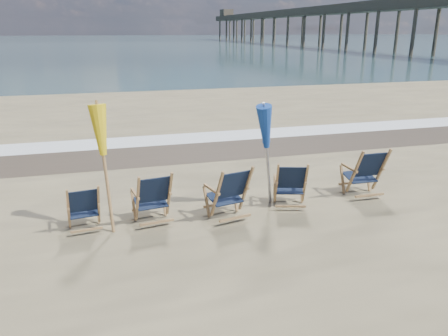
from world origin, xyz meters
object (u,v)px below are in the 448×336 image
at_px(beach_chair_2, 246,191).
at_px(umbrella_yellow, 103,138).
at_px(beach_chair_0, 99,206).
at_px(beach_chair_1, 170,196).
at_px(beach_chair_4, 381,172).
at_px(fishing_pier, 317,22).
at_px(beach_chair_3, 305,185).
at_px(umbrella_blue, 269,128).

xyz_separation_m(beach_chair_2, umbrella_yellow, (-2.47, 0.15, 1.14)).
distance_m(beach_chair_0, beach_chair_1, 1.24).
xyz_separation_m(beach_chair_2, beach_chair_4, (3.06, 0.29, 0.02)).
relative_size(beach_chair_4, umbrella_yellow, 0.50).
relative_size(beach_chair_4, fishing_pier, 0.01).
xyz_separation_m(beach_chair_0, umbrella_yellow, (0.17, -0.04, 1.23)).
height_order(beach_chair_3, fishing_pier, fishing_pier).
distance_m(beach_chair_3, beach_chair_4, 1.82).
relative_size(beach_chair_0, beach_chair_1, 0.87).
bearing_deg(beach_chair_1, beach_chair_4, 173.18).
bearing_deg(fishing_pier, beach_chair_3, -116.82).
relative_size(beach_chair_2, fishing_pier, 0.01).
xyz_separation_m(beach_chair_3, beach_chair_4, (1.81, 0.19, 0.06)).
xyz_separation_m(beach_chair_3, umbrella_yellow, (-3.71, 0.05, 1.18)).
height_order(beach_chair_3, umbrella_yellow, umbrella_yellow).
bearing_deg(fishing_pier, umbrella_blue, -117.35).
relative_size(beach_chair_1, beach_chair_3, 1.04).
height_order(beach_chair_1, umbrella_yellow, umbrella_yellow).
height_order(beach_chair_2, beach_chair_3, beach_chair_2).
bearing_deg(umbrella_yellow, beach_chair_4, 1.46).
bearing_deg(beach_chair_1, beach_chair_0, -8.99).
distance_m(beach_chair_0, fishing_pier, 82.61).
distance_m(beach_chair_4, umbrella_blue, 2.69).
distance_m(beach_chair_3, umbrella_blue, 1.33).
bearing_deg(beach_chair_3, umbrella_yellow, 16.21).
height_order(umbrella_yellow, fishing_pier, fishing_pier).
height_order(beach_chair_1, fishing_pier, fishing_pier).
bearing_deg(umbrella_yellow, beach_chair_0, 167.16).
height_order(beach_chair_0, beach_chair_3, beach_chair_3).
height_order(beach_chair_1, beach_chair_3, beach_chair_1).
relative_size(umbrella_yellow, umbrella_blue, 1.04).
bearing_deg(beach_chair_3, beach_chair_0, 15.68).
xyz_separation_m(beach_chair_2, umbrella_blue, (0.58, 0.46, 1.05)).
distance_m(beach_chair_3, umbrella_yellow, 3.90).
relative_size(beach_chair_0, beach_chair_2, 0.83).
bearing_deg(fishing_pier, beach_chair_1, -118.49).
relative_size(beach_chair_1, umbrella_blue, 0.49).
bearing_deg(umbrella_blue, beach_chair_2, -141.78).
bearing_deg(beach_chair_1, fishing_pier, -126.82).
bearing_deg(beach_chair_4, beach_chair_1, 1.76).
bearing_deg(beach_chair_2, fishing_pier, -130.65).
bearing_deg(beach_chair_2, umbrella_yellow, -16.49).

